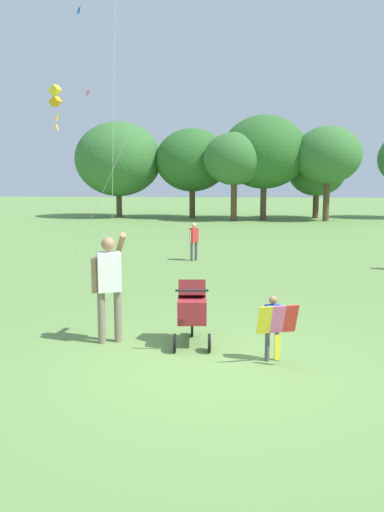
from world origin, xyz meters
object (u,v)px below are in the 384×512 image
person_adult_flyer (109,279)px  person_couple_left (194,238)px  stroller (192,306)px  child_with_butterfly_kite (274,322)px  kite_orange_delta (56,99)px

person_adult_flyer → person_couple_left: size_ratio=1.49×
stroller → person_couple_left: 8.37m
stroller → person_couple_left: bearing=94.1°
child_with_butterfly_kite → person_adult_flyer: (-2.51, 0.70, 0.44)m
person_adult_flyer → person_couple_left: (0.71, 8.37, -0.32)m
stroller → kite_orange_delta: (-3.51, 4.41, 3.78)m
person_adult_flyer → kite_orange_delta: 5.99m
child_with_butterfly_kite → person_adult_flyer: size_ratio=0.54×
person_adult_flyer → kite_orange_delta: (-2.20, 4.43, 3.37)m
kite_orange_delta → child_with_butterfly_kite: bearing=-47.4°
person_adult_flyer → stroller: size_ratio=1.60×
person_adult_flyer → stroller: person_adult_flyer is taller
kite_orange_delta → person_couple_left: size_ratio=3.98×
child_with_butterfly_kite → person_couple_left: 9.25m
child_with_butterfly_kite → stroller: bearing=149.2°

